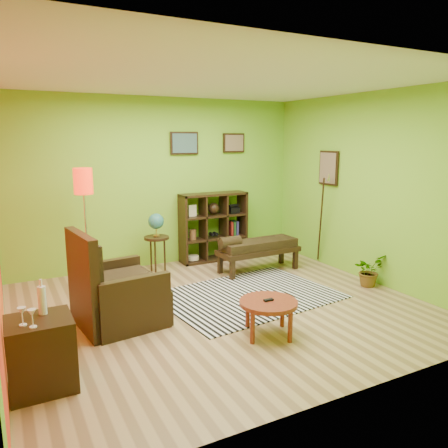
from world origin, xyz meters
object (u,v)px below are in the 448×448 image
floor_lamp (84,192)px  globe_table (156,228)px  armchair (114,296)px  bench (257,247)px  potted_plant (368,274)px  coffee_table (268,306)px  cube_shelf (214,227)px  side_cabinet (41,353)px

floor_lamp → globe_table: size_ratio=1.80×
armchair → globe_table: bearing=57.0°
bench → armchair: bearing=-158.7°
armchair → potted_plant: 3.64m
potted_plant → armchair: bearing=174.1°
coffee_table → potted_plant: coffee_table is taller
coffee_table → cube_shelf: cube_shelf is taller
potted_plant → side_cabinet: bearing=-171.4°
floor_lamp → coffee_table: bearing=-57.8°
bench → potted_plant: bench is taller
globe_table → cube_shelf: (1.15, 0.25, -0.13)m
coffee_table → armchair: size_ratio=0.57×
coffee_table → globe_table: bearing=97.0°
cube_shelf → bench: cube_shelf is taller
coffee_table → bench: bearing=61.6°
floor_lamp → cube_shelf: 2.51m
cube_shelf → potted_plant: bearing=-58.9°
coffee_table → side_cabinet: size_ratio=0.67×
armchair → bench: size_ratio=0.81×
coffee_table → armchair: armchair is taller
cube_shelf → coffee_table: bearing=-105.2°
side_cabinet → cube_shelf: bearing=43.7°
floor_lamp → potted_plant: bearing=-24.2°
armchair → side_cabinet: (-0.88, -1.06, -0.02)m
cube_shelf → potted_plant: size_ratio=2.56×
coffee_table → armchair: bearing=142.9°
floor_lamp → potted_plant: size_ratio=3.71×
armchair → cube_shelf: 2.96m
armchair → floor_lamp: floor_lamp is taller
coffee_table → bench: (1.12, 2.06, 0.07)m
bench → side_cabinet: bearing=-149.1°
side_cabinet → floor_lamp: bearing=70.5°
coffee_table → floor_lamp: bearing=122.2°
side_cabinet → bench: 3.98m
coffee_table → armchair: 1.78m
side_cabinet → globe_table: 3.38m
floor_lamp → cube_shelf: (2.29, 0.65, -0.81)m
coffee_table → potted_plant: size_ratio=1.36×
side_cabinet → potted_plant: size_ratio=2.02×
armchair → bench: bearing=21.3°
bench → potted_plant: (1.08, -1.37, -0.22)m
armchair → cube_shelf: bearing=40.7°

